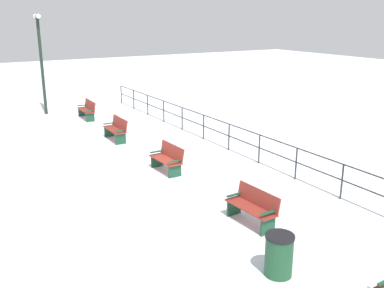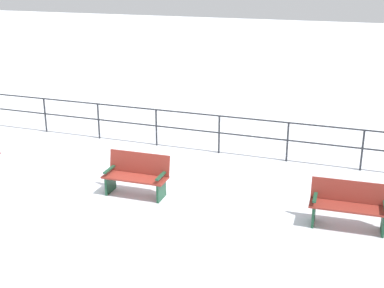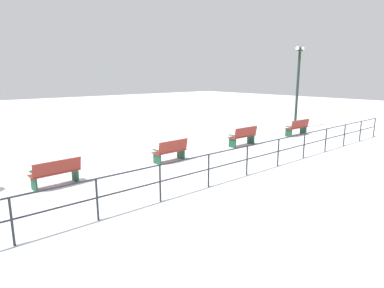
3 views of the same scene
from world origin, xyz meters
TOP-DOWN VIEW (x-y plane):
  - ground_plane at (0.00, 0.00)m, footprint 80.00×80.00m
  - bench_nearest at (-0.16, -8.95)m, footprint 0.57×1.64m
  - bench_second at (0.05, -4.48)m, footprint 0.56×1.55m
  - bench_third at (-0.01, -0.00)m, footprint 0.61×1.43m
  - bench_fourth at (-0.05, 4.47)m, footprint 0.62×1.51m
  - lamppost_near at (1.38, -11.18)m, footprint 0.24×0.84m
  - waterfront_railing at (-3.15, 0.00)m, footprint 0.05×23.79m

SIDE VIEW (x-z plane):
  - ground_plane at x=0.00m, z-range 0.00..0.00m
  - bench_third at x=-0.01m, z-range 0.00..0.90m
  - bench_fourth at x=-0.05m, z-range 0.02..0.90m
  - bench_nearest at x=-0.16m, z-range 0.02..0.94m
  - bench_second at x=0.05m, z-range 0.02..0.96m
  - waterfront_railing at x=-3.15m, z-range 0.18..1.24m
  - lamppost_near at x=1.38m, z-range 0.54..5.66m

